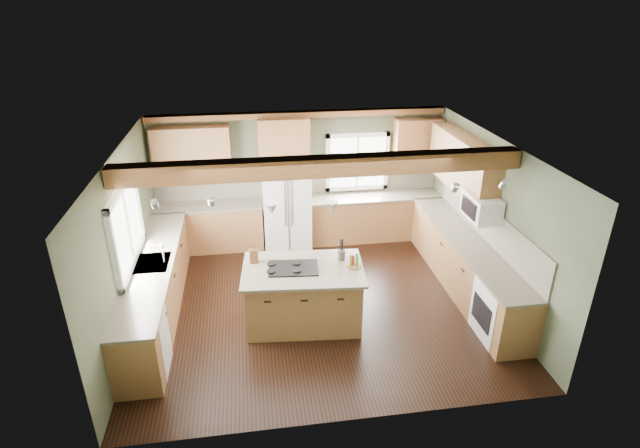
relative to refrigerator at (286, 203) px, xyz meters
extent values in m
plane|color=black|center=(0.30, -2.12, -0.90)|extent=(5.60, 5.60, 0.00)
plane|color=silver|center=(0.30, -2.12, 1.70)|extent=(5.60, 5.60, 0.00)
plane|color=#3E4732|center=(0.30, 0.38, 0.40)|extent=(5.60, 0.00, 5.60)
plane|color=#3E4732|center=(-2.50, -2.12, 0.40)|extent=(0.00, 5.00, 5.00)
plane|color=#3E4732|center=(3.10, -2.12, 0.40)|extent=(0.00, 5.00, 5.00)
cube|color=#573119|center=(0.30, -2.57, 1.57)|extent=(5.55, 0.26, 0.26)
cube|color=#573119|center=(0.30, 0.28, 1.64)|extent=(5.55, 0.20, 0.10)
cube|color=brown|center=(0.30, 0.36, 0.31)|extent=(5.58, 0.03, 0.58)
cube|color=brown|center=(3.08, -2.07, 0.31)|extent=(0.03, 3.70, 0.58)
cube|color=brown|center=(-1.49, 0.08, -0.46)|extent=(2.02, 0.60, 0.88)
cube|color=#4D4438|center=(-1.49, 0.08, 0.00)|extent=(2.06, 0.64, 0.04)
cube|color=brown|center=(1.79, 0.08, -0.46)|extent=(2.62, 0.60, 0.88)
cube|color=#4D4438|center=(1.79, 0.08, 0.00)|extent=(2.66, 0.64, 0.04)
cube|color=brown|center=(-2.20, -2.07, -0.46)|extent=(0.60, 3.70, 0.88)
cube|color=#4D4438|center=(-2.20, -2.07, 0.00)|extent=(0.64, 3.74, 0.04)
cube|color=brown|center=(2.80, -2.07, -0.46)|extent=(0.60, 3.70, 0.88)
cube|color=#4D4438|center=(2.80, -2.07, 0.00)|extent=(0.64, 3.74, 0.04)
cube|color=brown|center=(-1.69, 0.21, 1.05)|extent=(1.40, 0.35, 0.90)
cube|color=brown|center=(0.00, 0.21, 1.25)|extent=(0.96, 0.35, 0.70)
cube|color=brown|center=(2.92, -1.22, 1.05)|extent=(0.35, 2.20, 0.90)
cube|color=brown|center=(2.60, 0.21, 1.05)|extent=(0.90, 0.35, 0.90)
cube|color=white|center=(-2.48, -2.07, 0.65)|extent=(0.04, 1.60, 1.05)
cube|color=white|center=(1.45, 0.36, 0.65)|extent=(1.10, 0.04, 1.00)
cube|color=#262628|center=(-2.20, -2.07, 0.01)|extent=(0.50, 0.65, 0.03)
cylinder|color=#B2B2B7|center=(-2.02, -2.07, 0.15)|extent=(0.02, 0.02, 0.28)
cube|color=white|center=(-2.19, -3.37, -0.47)|extent=(0.60, 0.60, 0.84)
cube|color=white|center=(2.79, -3.37, -0.47)|extent=(0.60, 0.72, 0.84)
cube|color=white|center=(2.88, -2.17, 0.65)|extent=(0.40, 0.70, 0.38)
cone|color=#B2B2B7|center=(-0.40, -2.54, 0.98)|extent=(0.18, 0.18, 0.16)
cone|color=#B2B2B7|center=(0.43, -2.61, 0.98)|extent=(0.18, 0.18, 0.16)
cube|color=white|center=(0.00, 0.00, 0.00)|extent=(0.90, 0.74, 1.80)
cube|color=olive|center=(0.02, -2.57, -0.46)|extent=(1.74, 1.16, 0.88)
cube|color=#4D4438|center=(0.02, -2.57, 0.00)|extent=(1.86, 1.28, 0.04)
cube|color=black|center=(-0.12, -2.56, 0.03)|extent=(0.76, 0.54, 0.02)
cube|color=brown|center=(-0.68, -2.28, 0.13)|extent=(0.13, 0.10, 0.21)
cylinder|color=#453B37|center=(0.62, -2.39, 0.10)|extent=(0.14, 0.14, 0.15)
camera|label=1|loc=(-0.67, -8.88, 3.69)|focal=28.00mm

